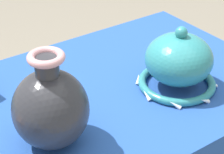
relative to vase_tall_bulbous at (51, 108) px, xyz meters
The scene contains 3 objects.
display_table 0.26m from the vase_tall_bulbous, 33.47° to the left, with size 1.15×0.66×0.80m.
vase_tall_bulbous is the anchor object (origin of this frame).
vase_dome_bell 0.40m from the vase_tall_bulbous, ahead, with size 0.23×0.23×0.19m.
Camera 1 is at (-0.50, -0.85, 1.47)m, focal length 70.00 mm.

